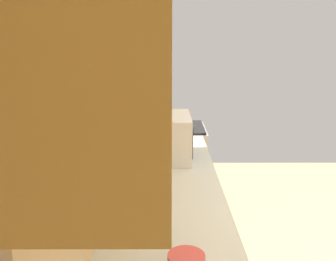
# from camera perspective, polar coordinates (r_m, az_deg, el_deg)

# --- Properties ---
(wall_back) EXTENTS (4.31, 0.12, 2.59)m
(wall_back) POSITION_cam_1_polar(r_m,az_deg,el_deg) (1.94, -10.81, -0.32)
(wall_back) COLOR #E8BE7D
(wall_back) RESTS_ON ground_plane
(upper_cabinets) EXTENTS (2.45, 0.30, 0.65)m
(upper_cabinets) POSITION_cam_1_polar(r_m,az_deg,el_deg) (1.53, -6.01, 19.27)
(upper_cabinets) COLOR tan
(oven_range) EXTENTS (0.59, 0.69, 1.09)m
(oven_range) POSITION_cam_1_polar(r_m,az_deg,el_deg) (3.79, 0.45, -6.16)
(oven_range) COLOR #B7BABF
(oven_range) RESTS_ON ground_plane
(microwave) EXTENTS (0.51, 0.38, 0.32)m
(microwave) POSITION_cam_1_polar(r_m,az_deg,el_deg) (2.72, -0.41, -0.91)
(microwave) COLOR white
(microwave) RESTS_ON counter_run
(bowl) EXTENTS (0.14, 0.14, 0.06)m
(bowl) POSITION_cam_1_polar(r_m,az_deg,el_deg) (1.49, 2.82, -19.37)
(bowl) COLOR #D84C47
(bowl) RESTS_ON counter_run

